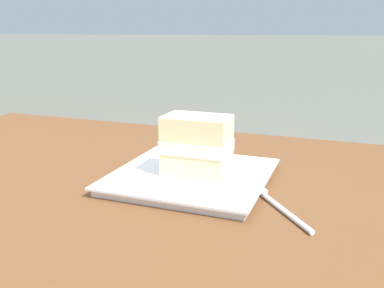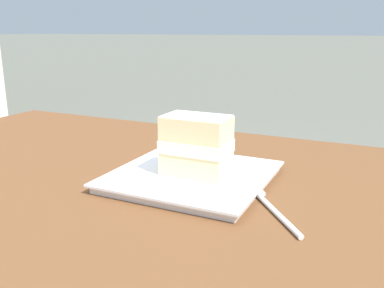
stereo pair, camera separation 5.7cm
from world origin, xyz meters
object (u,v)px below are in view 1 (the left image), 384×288
object	(u,v)px
dessert_plate	(192,177)
cake_slice	(197,145)
dessert_fork	(275,203)
patio_table	(79,265)

from	to	relation	value
dessert_plate	cake_slice	world-z (taller)	cake_slice
dessert_plate	dessert_fork	size ratio (longest dim) A/B	1.80
patio_table	dessert_plate	size ratio (longest dim) A/B	4.82
cake_slice	patio_table	bearing A→B (deg)	-131.89
dessert_fork	patio_table	bearing A→B (deg)	-159.70
cake_slice	dessert_plate	bearing A→B (deg)	154.14
dessert_plate	cake_slice	xyz separation A→B (m)	(0.01, -0.01, 0.06)
cake_slice	dessert_fork	bearing A→B (deg)	-19.65
patio_table	dessert_plate	world-z (taller)	dessert_plate
dessert_plate	cake_slice	bearing A→B (deg)	-25.86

